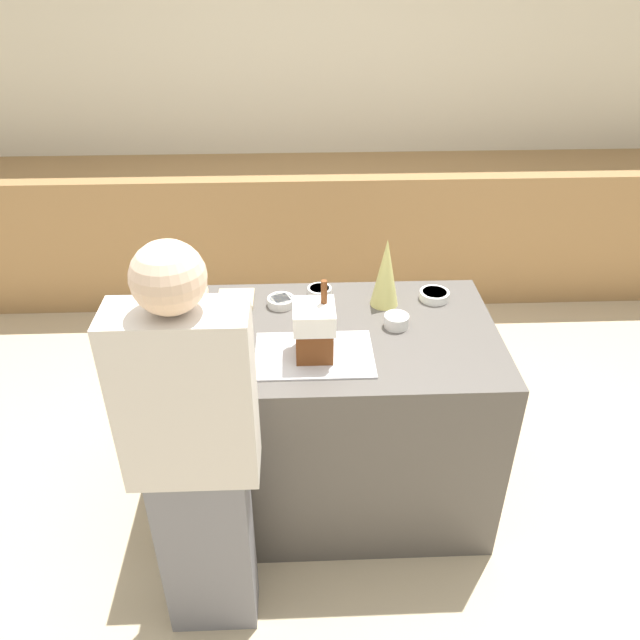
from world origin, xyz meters
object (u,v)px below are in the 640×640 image
(cookbook, at_px, (236,299))
(candy_bowl_beside_tree, at_px, (281,301))
(candy_bowl_near_tray_right, at_px, (320,291))
(candy_bowl_center_rear, at_px, (225,319))
(decorative_tree, at_px, (386,273))
(candy_bowl_near_tray_left, at_px, (396,320))
(baking_tray, at_px, (314,355))
(person, at_px, (195,457))
(candy_bowl_behind_tray, at_px, (197,296))
(gingerbread_house, at_px, (314,329))
(candy_bowl_far_right, at_px, (434,295))

(cookbook, bearing_deg, candy_bowl_beside_tree, -12.66)
(candy_bowl_near_tray_right, height_order, candy_bowl_center_rear, candy_bowl_center_rear)
(decorative_tree, xyz_separation_m, candy_bowl_near_tray_right, (-0.28, 0.09, -0.14))
(candy_bowl_beside_tree, distance_m, candy_bowl_near_tray_left, 0.52)
(candy_bowl_beside_tree, distance_m, candy_bowl_near_tray_right, 0.19)
(candy_bowl_near_tray_right, bearing_deg, candy_bowl_near_tray_left, -41.51)
(candy_bowl_center_rear, xyz_separation_m, candy_bowl_near_tray_left, (0.72, -0.04, 0.00))
(cookbook, bearing_deg, candy_bowl_center_rear, -97.90)
(baking_tray, distance_m, candy_bowl_beside_tree, 0.41)
(candy_bowl_near_tray_right, bearing_deg, decorative_tree, -17.17)
(cookbook, bearing_deg, person, -94.87)
(candy_bowl_behind_tray, height_order, cookbook, candy_bowl_behind_tray)
(candy_bowl_beside_tree, height_order, candy_bowl_center_rear, candy_bowl_center_rear)
(candy_bowl_behind_tray, height_order, candy_bowl_near_tray_right, candy_bowl_behind_tray)
(decorative_tree, distance_m, candy_bowl_center_rear, 0.72)
(candy_bowl_center_rear, bearing_deg, candy_bowl_behind_tray, 125.73)
(candy_bowl_near_tray_right, bearing_deg, gingerbread_house, -94.80)
(decorative_tree, distance_m, candy_bowl_behind_tray, 0.84)
(candy_bowl_beside_tree, bearing_deg, decorative_tree, -0.53)
(cookbook, bearing_deg, candy_bowl_near_tray_left, -19.03)
(candy_bowl_behind_tray, height_order, candy_bowl_near_tray_left, same)
(candy_bowl_near_tray_right, relative_size, cookbook, 0.67)
(gingerbread_house, relative_size, person, 0.19)
(candy_bowl_beside_tree, xyz_separation_m, person, (-0.28, -0.85, -0.10))
(candy_bowl_near_tray_right, distance_m, cookbook, 0.38)
(candy_bowl_beside_tree, height_order, candy_bowl_near_tray_left, candy_bowl_near_tray_left)
(candy_bowl_near_tray_left, height_order, person, person)
(candy_bowl_far_right, xyz_separation_m, candy_bowl_near_tray_right, (-0.52, 0.06, -0.00))
(candy_bowl_beside_tree, bearing_deg, candy_bowl_behind_tray, 172.64)
(gingerbread_house, bearing_deg, candy_bowl_center_rear, 147.10)
(decorative_tree, xyz_separation_m, candy_bowl_near_tray_left, (0.03, -0.19, -0.13))
(decorative_tree, bearing_deg, candy_bowl_behind_tray, 176.39)
(decorative_tree, bearing_deg, candy_bowl_near_tray_left, -81.62)
(baking_tray, xyz_separation_m, candy_bowl_behind_tray, (-0.51, 0.44, 0.03))
(gingerbread_house, bearing_deg, decorative_tree, 49.91)
(cookbook, bearing_deg, candy_bowl_behind_tray, 179.11)
(gingerbread_house, relative_size, candy_bowl_far_right, 2.34)
(candy_bowl_near_tray_right, xyz_separation_m, person, (-0.45, -0.93, -0.10))
(candy_bowl_beside_tree, height_order, candy_bowl_near_tray_right, same)
(baking_tray, xyz_separation_m, candy_bowl_beside_tree, (-0.13, 0.39, 0.02))
(gingerbread_house, height_order, cookbook, gingerbread_house)
(baking_tray, height_order, gingerbread_house, gingerbread_house)
(baking_tray, bearing_deg, candy_bowl_center_rear, 147.04)
(decorative_tree, height_order, cookbook, decorative_tree)
(candy_bowl_near_tray_right, bearing_deg, cookbook, -174.31)
(candy_bowl_center_rear, relative_size, person, 0.08)
(candy_bowl_near_tray_right, height_order, cookbook, candy_bowl_near_tray_right)
(candy_bowl_near_tray_right, bearing_deg, baking_tray, -94.85)
(decorative_tree, height_order, candy_bowl_near_tray_right, decorative_tree)
(decorative_tree, relative_size, candy_bowl_behind_tray, 2.99)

